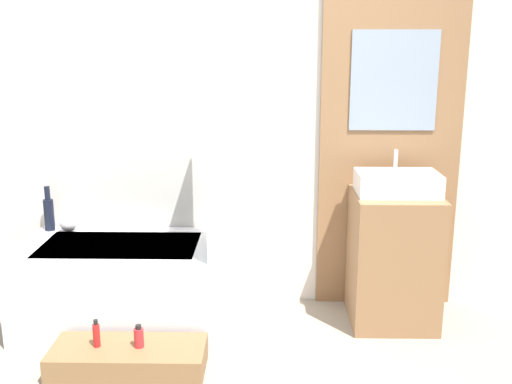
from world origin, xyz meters
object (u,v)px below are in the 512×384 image
at_px(wooden_step_bench, 129,359).
at_px(sink, 397,183).
at_px(bathtub, 122,284).
at_px(vase_round_light, 68,223).
at_px(vase_tall_dark, 49,212).
at_px(bottle_soap_primary, 96,335).
at_px(bottle_soap_secondary, 139,337).

distance_m(wooden_step_bench, sink, 1.84).
height_order(bathtub, vase_round_light, vase_round_light).
distance_m(vase_tall_dark, vase_round_light, 0.15).
distance_m(bathtub, sink, 1.79).
relative_size(vase_tall_dark, bottle_soap_primary, 1.91).
bearing_deg(vase_round_light, sink, -4.79).
bearing_deg(bottle_soap_secondary, wooden_step_bench, 180.00).
xyz_separation_m(bathtub, wooden_step_bench, (0.16, -0.56, -0.19)).
xyz_separation_m(bathtub, bottle_soap_secondary, (0.22, -0.56, -0.06)).
bearing_deg(vase_round_light, wooden_step_bench, -56.02).
distance_m(sink, bottle_soap_secondary, 1.74).
xyz_separation_m(sink, bottle_soap_primary, (-1.68, -0.64, -0.68)).
bearing_deg(wooden_step_bench, vase_tall_dark, 129.03).
xyz_separation_m(wooden_step_bench, vase_tall_dark, (-0.68, 0.84, 0.57)).
relative_size(bathtub, vase_tall_dark, 4.10).
relative_size(bathtub, bottle_soap_primary, 7.85).
height_order(sink, bottle_soap_primary, sink).
height_order(bathtub, sink, sink).
distance_m(bathtub, vase_tall_dark, 0.70).
relative_size(bathtub, vase_round_light, 10.92).
bearing_deg(vase_round_light, bathtub, -33.07).
bearing_deg(bottle_soap_secondary, vase_round_light, 126.83).
bearing_deg(vase_round_light, bottle_soap_primary, -64.63).
bearing_deg(sink, bottle_soap_primary, -159.01).
bearing_deg(bathtub, vase_round_light, 146.93).
bearing_deg(sink, bathtub, -177.21).
distance_m(bottle_soap_primary, bottle_soap_secondary, 0.23).
xyz_separation_m(vase_tall_dark, vase_round_light, (0.13, -0.02, -0.06)).
bearing_deg(bathtub, bottle_soap_primary, -90.38).
xyz_separation_m(wooden_step_bench, vase_round_light, (-0.55, 0.82, 0.50)).
xyz_separation_m(vase_round_light, bottle_soap_primary, (0.39, -0.82, -0.36)).
xyz_separation_m(bathtub, vase_round_light, (-0.39, 0.26, 0.31)).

